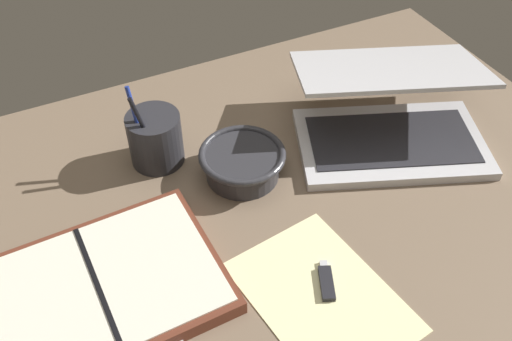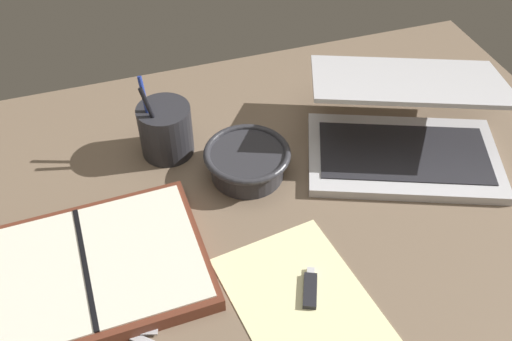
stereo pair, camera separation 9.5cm
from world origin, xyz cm
name	(u,v)px [view 2 (the right image)]	position (x,y,z in cm)	size (l,w,h in cm)	color
desk_top	(244,236)	(0.00, 0.00, 1.00)	(140.00, 100.00, 2.00)	#75604C
laptop	(405,130)	(34.51, 10.34, 6.94)	(43.51, 40.31, 15.05)	silver
bowl	(247,161)	(4.66, 13.03, 5.19)	(15.60, 15.60, 5.71)	#2D2D33
pen_cup	(166,130)	(-7.83, 23.75, 7.10)	(9.85, 9.85, 16.58)	#28282D
planner	(87,271)	(-25.45, -1.09, 3.41)	(37.19, 27.15, 3.01)	brown
scissors	(93,327)	(-25.82, -10.27, 2.34)	(12.90, 9.82, 0.80)	#B7B7BC
paper_sheet_front	(303,303)	(4.43, -15.77, 2.08)	(19.07, 26.90, 0.16)	#F4EFB2
usb_drive	(310,290)	(6.14, -14.13, 2.50)	(4.34, 7.24, 1.00)	black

